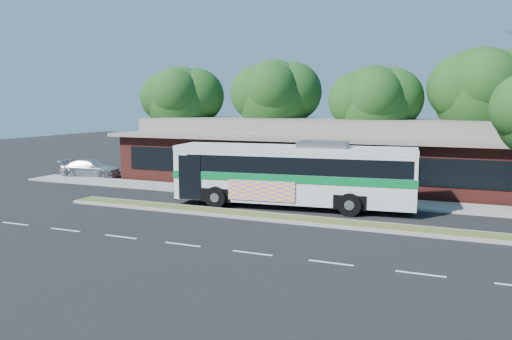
# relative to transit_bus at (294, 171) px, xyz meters

# --- Properties ---
(ground) EXTENTS (120.00, 120.00, 0.00)m
(ground) POSITION_rel_transit_bus_xyz_m (1.20, -3.55, -2.00)
(ground) COLOR black
(ground) RESTS_ON ground
(median_strip) EXTENTS (26.00, 1.10, 0.15)m
(median_strip) POSITION_rel_transit_bus_xyz_m (1.20, -2.95, -1.92)
(median_strip) COLOR #4E5323
(median_strip) RESTS_ON ground
(sidewalk) EXTENTS (44.00, 2.60, 0.12)m
(sidewalk) POSITION_rel_transit_bus_xyz_m (1.20, 2.85, -1.94)
(sidewalk) COLOR gray
(sidewalk) RESTS_ON ground
(parking_lot) EXTENTS (14.00, 12.00, 0.01)m
(parking_lot) POSITION_rel_transit_bus_xyz_m (-16.80, 6.45, -1.99)
(parking_lot) COLOR black
(parking_lot) RESTS_ON ground
(plaza_building) EXTENTS (33.20, 11.20, 4.45)m
(plaza_building) POSITION_rel_transit_bus_xyz_m (1.20, 9.44, 0.13)
(plaza_building) COLOR maroon
(plaza_building) RESTS_ON ground
(tree_bg_a) EXTENTS (6.47, 5.80, 8.63)m
(tree_bg_a) POSITION_rel_transit_bus_xyz_m (-13.38, 11.59, 3.87)
(tree_bg_a) COLOR black
(tree_bg_a) RESTS_ON ground
(tree_bg_b) EXTENTS (6.69, 6.00, 9.00)m
(tree_bg_b) POSITION_rel_transit_bus_xyz_m (-5.36, 12.60, 4.15)
(tree_bg_b) COLOR black
(tree_bg_b) RESTS_ON ground
(tree_bg_c) EXTENTS (6.24, 5.60, 8.26)m
(tree_bg_c) POSITION_rel_transit_bus_xyz_m (2.61, 11.59, 3.60)
(tree_bg_c) COLOR black
(tree_bg_c) RESTS_ON ground
(tree_bg_d) EXTENTS (6.91, 6.20, 9.37)m
(tree_bg_d) POSITION_rel_transit_bus_xyz_m (9.65, 12.60, 4.42)
(tree_bg_d) COLOR black
(tree_bg_d) RESTS_ON ground
(transit_bus) EXTENTS (12.99, 4.10, 3.59)m
(transit_bus) POSITION_rel_transit_bus_xyz_m (0.00, 0.00, 0.00)
(transit_bus) COLOR silver
(transit_bus) RESTS_ON ground
(sedan) EXTENTS (4.90, 2.84, 1.34)m
(sedan) POSITION_rel_transit_bus_xyz_m (-17.80, 4.74, -1.33)
(sedan) COLOR #AEB0B5
(sedan) RESTS_ON ground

